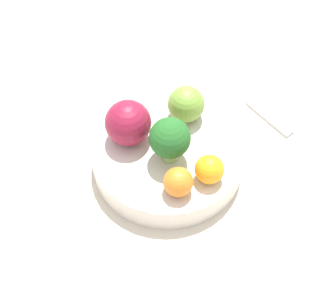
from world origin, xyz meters
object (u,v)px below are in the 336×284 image
object	(u,v)px
apple_green	(128,123)
spoon	(269,116)
apple_red	(186,104)
broccoli	(170,139)
orange_front	(210,169)
bowl	(168,155)
orange_back	(178,182)

from	to	relation	value
apple_green	spoon	size ratio (longest dim) A/B	0.70
apple_red	spoon	xyz separation A→B (m)	(0.07, 0.11, -0.06)
broccoli	apple_red	distance (m)	0.07
orange_front	bowl	bearing A→B (deg)	-179.19
apple_green	orange_back	distance (m)	0.10
broccoli	orange_back	bearing A→B (deg)	-34.88
bowl	orange_front	xyz separation A→B (m)	(0.07, 0.00, 0.04)
apple_red	orange_front	xyz separation A→B (m)	(0.09, -0.05, -0.01)
bowl	apple_red	size ratio (longest dim) A/B	4.04
bowl	apple_green	xyz separation A→B (m)	(-0.05, -0.02, 0.05)
bowl	orange_back	size ratio (longest dim) A/B	5.53
apple_red	apple_green	distance (m)	0.08
broccoli	orange_front	world-z (taller)	broccoli
bowl	broccoli	xyz separation A→B (m)	(0.01, -0.01, 0.06)
orange_front	spoon	bearing A→B (deg)	97.08
broccoli	spoon	size ratio (longest dim) A/B	0.75
broccoli	bowl	bearing A→B (deg)	141.52
bowl	apple_green	size ratio (longest dim) A/B	3.36
apple_green	orange_back	size ratio (longest dim) A/B	1.65
bowl	apple_green	world-z (taller)	apple_green
broccoli	orange_front	distance (m)	0.06
apple_red	spoon	distance (m)	0.14
broccoli	apple_red	xyz separation A→B (m)	(-0.03, 0.06, -0.01)
broccoli	apple_red	bearing A→B (deg)	116.47
orange_front	spoon	xyz separation A→B (m)	(-0.02, 0.16, -0.05)
broccoli	apple_red	world-z (taller)	broccoli
apple_red	broccoli	bearing A→B (deg)	-63.53
apple_red	apple_green	xyz separation A→B (m)	(-0.03, -0.08, 0.01)
apple_red	apple_green	bearing A→B (deg)	-109.57
orange_back	broccoli	bearing A→B (deg)	145.12
apple_red	spoon	world-z (taller)	apple_red
orange_back	spoon	distance (m)	0.21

